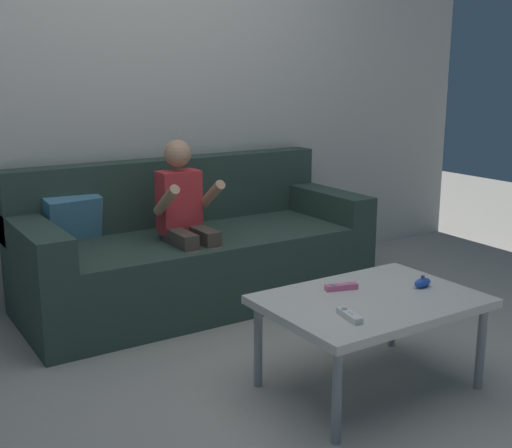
{
  "coord_description": "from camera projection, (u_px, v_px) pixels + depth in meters",
  "views": [
    {
      "loc": [
        -1.5,
        -1.96,
        1.3
      ],
      "look_at": [
        0.13,
        0.6,
        0.59
      ],
      "focal_mm": 45.89,
      "sensor_mm": 36.0,
      "label": 1
    }
  ],
  "objects": [
    {
      "name": "couch",
      "position": [
        193.0,
        252.0,
        3.75
      ],
      "size": [
        1.97,
        0.8,
        0.79
      ],
      "color": "#2D4238",
      "rests_on": "ground"
    },
    {
      "name": "ground_plane",
      "position": [
        307.0,
        394.0,
        2.69
      ],
      "size": [
        10.34,
        10.34,
        0.0
      ],
      "primitive_type": "plane",
      "color": "#9E998E"
    },
    {
      "name": "game_remote_pink_near_edge",
      "position": [
        341.0,
        287.0,
        2.76
      ],
      "size": [
        0.14,
        0.08,
        0.03
      ],
      "color": "pink",
      "rests_on": "coffee_table"
    },
    {
      "name": "person_seated_on_couch",
      "position": [
        186.0,
        217.0,
        3.48
      ],
      "size": [
        0.31,
        0.39,
        0.94
      ],
      "color": "#4C4238",
      "rests_on": "ground"
    },
    {
      "name": "nunchuk_blue",
      "position": [
        422.0,
        283.0,
        2.78
      ],
      "size": [
        0.09,
        0.05,
        0.05
      ],
      "color": "blue",
      "rests_on": "coffee_table"
    },
    {
      "name": "wall_back",
      "position": [
        137.0,
        79.0,
        3.78
      ],
      "size": [
        5.17,
        0.05,
        2.5
      ],
      "primitive_type": "cube",
      "color": "beige",
      "rests_on": "ground"
    },
    {
      "name": "coffee_table",
      "position": [
        371.0,
        306.0,
        2.67
      ],
      "size": [
        0.87,
        0.61,
        0.4
      ],
      "color": "beige",
      "rests_on": "ground"
    },
    {
      "name": "game_remote_white_far_corner",
      "position": [
        349.0,
        315.0,
        2.44
      ],
      "size": [
        0.06,
        0.14,
        0.03
      ],
      "color": "white",
      "rests_on": "coffee_table"
    }
  ]
}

